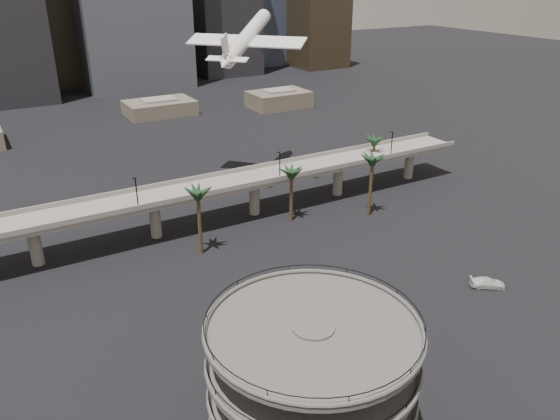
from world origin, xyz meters
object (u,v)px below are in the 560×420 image
airborne_jet (247,38)px  car_a (278,342)px  parking_ramp (312,377)px  overpass (206,192)px  car_c (487,283)px  car_b (337,296)px

airborne_jet → car_a: size_ratio=6.37×
parking_ramp → overpass: parking_ramp is taller
car_a → car_c: 38.17m
car_a → car_b: bearing=-54.7°
car_a → car_c: car_c is taller
parking_ramp → overpass: size_ratio=0.17×
airborne_jet → parking_ramp: bearing=-155.1°
car_b → car_c: 25.78m
parking_ramp → car_b: size_ratio=5.03×
airborne_jet → car_c: (11.97, -63.32, -33.74)m
parking_ramp → car_b: (19.82, 22.58, -9.11)m
overpass → car_a: (-7.18, -41.85, -6.67)m
parking_ramp → airborne_jet: 86.30m
car_b → car_c: (23.93, -9.57, 0.10)m
car_a → car_b: (14.01, 5.43, 0.06)m
airborne_jet → car_b: (-11.96, -53.75, -33.84)m
parking_ramp → car_a: 20.30m
car_c → airborne_jet: bearing=44.9°
overpass → car_b: (6.82, -36.42, -6.61)m
overpass → airborne_jet: bearing=42.7°
overpass → car_b: bearing=-79.4°
parking_ramp → car_b: bearing=48.7°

